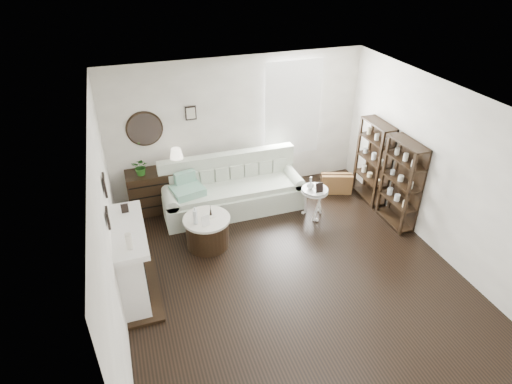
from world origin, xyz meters
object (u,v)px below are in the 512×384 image
object	(u,v)px
sofa	(232,192)
pedestal_table	(315,191)
drum_table	(207,231)
dresser	(161,190)

from	to	relation	value
sofa	pedestal_table	world-z (taller)	sofa
pedestal_table	sofa	bearing A→B (deg)	149.86
drum_table	pedestal_table	world-z (taller)	pedestal_table
sofa	pedestal_table	xyz separation A→B (m)	(1.34, -0.78, 0.20)
drum_table	pedestal_table	distance (m)	2.09
dresser	drum_table	bearing A→B (deg)	-67.96
sofa	drum_table	xyz separation A→B (m)	(-0.72, -1.00, -0.06)
dresser	pedestal_table	xyz separation A→B (m)	(2.62, -1.17, 0.13)
sofa	pedestal_table	bearing A→B (deg)	-30.14
dresser	drum_table	world-z (taller)	dresser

